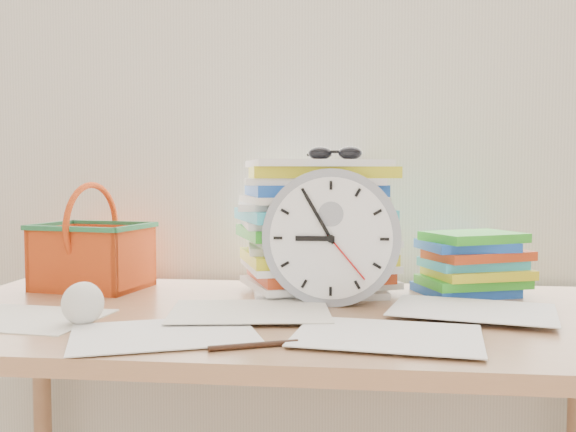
# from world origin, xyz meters

# --- Properties ---
(curtain) EXTENTS (2.40, 0.01, 2.50)m
(curtain) POSITION_xyz_m (0.00, 1.98, 1.30)
(curtain) COLOR silver
(curtain) RESTS_ON room_shell
(desk) EXTENTS (1.40, 0.70, 0.75)m
(desk) POSITION_xyz_m (0.00, 1.60, 0.68)
(desk) COLOR #9C6D49
(desk) RESTS_ON ground
(paper_stack) EXTENTS (0.40, 0.37, 0.30)m
(paper_stack) POSITION_xyz_m (0.05, 1.82, 0.90)
(paper_stack) COLOR white
(paper_stack) RESTS_ON desk
(clock) EXTENTS (0.28, 0.06, 0.28)m
(clock) POSITION_xyz_m (0.09, 1.68, 0.89)
(clock) COLOR gray
(clock) RESTS_ON desk
(sunglasses) EXTENTS (0.15, 0.13, 0.03)m
(sunglasses) POSITION_xyz_m (0.09, 1.82, 1.06)
(sunglasses) COLOR black
(sunglasses) RESTS_ON paper_stack
(book_stack) EXTENTS (0.29, 0.26, 0.14)m
(book_stack) POSITION_xyz_m (0.39, 1.82, 0.82)
(book_stack) COLOR white
(book_stack) RESTS_ON desk
(basket) EXTENTS (0.27, 0.23, 0.24)m
(basket) POSITION_xyz_m (-0.47, 1.80, 0.87)
(basket) COLOR #E85016
(basket) RESTS_ON desk
(crumpled_ball) EXTENTS (0.08, 0.08, 0.08)m
(crumpled_ball) POSITION_xyz_m (-0.34, 1.46, 0.79)
(crumpled_ball) COLOR white
(crumpled_ball) RESTS_ON desk
(pen) EXTENTS (0.13, 0.06, 0.01)m
(pen) POSITION_xyz_m (-0.01, 1.33, 0.75)
(pen) COLOR black
(pen) RESTS_ON desk
(scattered_papers) EXTENTS (1.26, 0.42, 0.02)m
(scattered_papers) POSITION_xyz_m (0.00, 1.60, 0.76)
(scattered_papers) COLOR white
(scattered_papers) RESTS_ON desk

